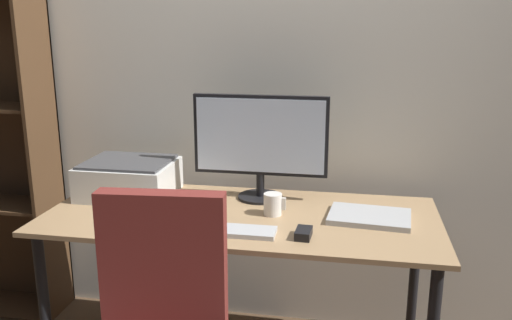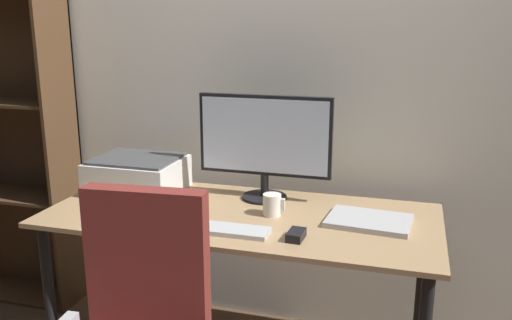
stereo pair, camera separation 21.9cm
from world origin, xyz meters
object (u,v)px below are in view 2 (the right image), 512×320
Objects in this scene: printer at (138,174)px; mouse at (296,235)px; monitor at (265,140)px; coffee_mug at (272,205)px; bookshelf at (9,148)px; laptop at (369,221)px; desk at (241,232)px; keyboard at (231,230)px.

mouse is at bearing -23.33° from printer.
monitor is 6.51× the size of coffee_mug.
mouse is 0.06× the size of bookshelf.
bookshelf is at bearing 174.40° from monitor.
bookshelf is at bearing 175.77° from laptop.
mouse is at bearing -56.06° from coffee_mug.
desk is at bearing -13.97° from bookshelf.
bookshelf is at bearing 164.80° from mouse.
laptop is at bearing 3.36° from desk.
mouse is at bearing -130.77° from laptop.
bookshelf is (-1.47, 0.57, 0.09)m from keyboard.
mouse is 0.34m from laptop.
printer is at bearing 159.58° from mouse.
bookshelf reaches higher than coffee_mug.
printer is (-0.83, 0.36, 0.06)m from mouse.
desk is 5.56× the size of keyboard.
keyboard is 0.72× the size of printer.
laptop is (0.49, 0.24, 0.00)m from keyboard.
laptop is (0.24, 0.23, -0.01)m from mouse.
printer reaches higher than coffee_mug.
monitor is at bearing -5.60° from bookshelf.
monitor reaches higher than coffee_mug.
laptop is 1.99m from bookshelf.
mouse is at bearing -60.58° from monitor.
printer reaches higher than keyboard.
monitor is 6.17× the size of mouse.
keyboard is 1.57m from bookshelf.
coffee_mug is at bearing 126.86° from mouse.
keyboard is at bearing -91.87° from monitor.
mouse is 0.26m from coffee_mug.
monitor is 1.50m from bookshelf.
desk is 0.95× the size of bookshelf.
mouse is (0.23, -0.42, -0.25)m from monitor.
bookshelf is at bearing 158.47° from keyboard.
coffee_mug is (-0.15, 0.22, 0.03)m from mouse.
printer reaches higher than laptop.
keyboard is 0.25m from coffee_mug.
desk is at bearing 97.86° from keyboard.
bookshelf is at bearing 167.08° from printer.
monitor is at bearing 78.22° from desk.
coffee_mug is (0.10, 0.22, 0.04)m from keyboard.
desk is at bearing -171.40° from laptop.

